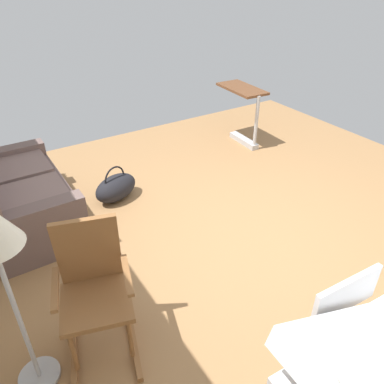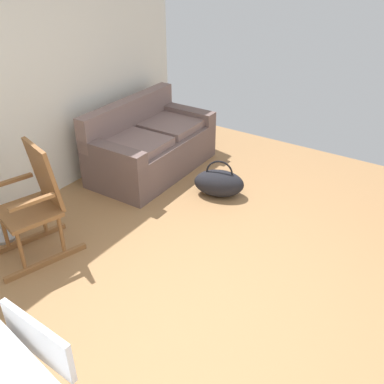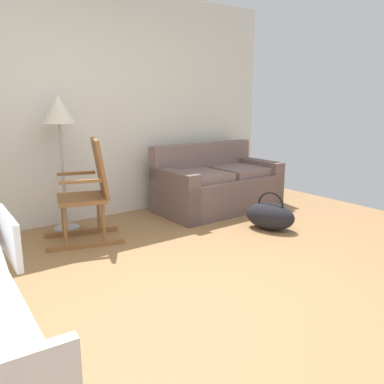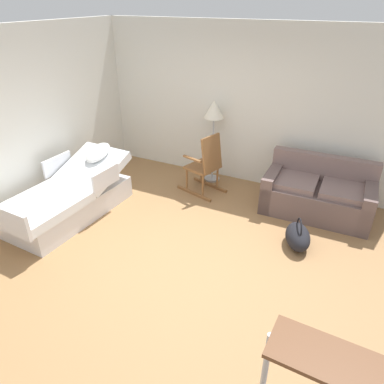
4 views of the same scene
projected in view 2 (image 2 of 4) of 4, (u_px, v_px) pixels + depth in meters
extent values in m
plane|color=#9E7247|center=(222.00, 302.00, 3.50)|extent=(6.42, 6.42, 0.00)
cube|color=silver|center=(38.00, 340.00, 2.38)|extent=(0.06, 0.56, 0.28)
cube|color=#68534F|center=(153.00, 154.00, 5.35)|extent=(1.61, 0.87, 0.45)
cube|color=#7F6660|center=(135.00, 145.00, 4.93)|extent=(0.68, 0.65, 0.10)
cube|color=#7F6660|center=(172.00, 125.00, 5.46)|extent=(0.68, 0.65, 0.10)
cube|color=#7F6660|center=(129.00, 115.00, 5.29)|extent=(1.60, 0.18, 0.40)
cube|color=#68534F|center=(114.00, 171.00, 4.79)|extent=(0.19, 0.85, 0.60)
cube|color=#68534F|center=(185.00, 129.00, 5.82)|extent=(0.19, 0.85, 0.60)
cube|color=brown|center=(28.00, 240.00, 4.17)|extent=(0.74, 0.25, 0.05)
cube|color=brown|center=(47.00, 262.00, 3.88)|extent=(0.74, 0.25, 0.05)
cylinder|color=brown|center=(21.00, 249.00, 3.68)|extent=(0.04, 0.04, 0.40)
cylinder|color=brown|center=(4.00, 229.00, 3.94)|extent=(0.04, 0.04, 0.40)
cylinder|color=brown|center=(61.00, 233.00, 3.89)|extent=(0.04, 0.04, 0.40)
cylinder|color=brown|center=(43.00, 214.00, 4.14)|extent=(0.04, 0.04, 0.40)
cube|color=brown|center=(28.00, 212.00, 3.81)|extent=(0.58, 0.59, 0.04)
cube|color=brown|center=(44.00, 175.00, 3.77)|extent=(0.24, 0.45, 0.60)
cube|color=brown|center=(32.00, 202.00, 3.54)|extent=(0.38, 0.15, 0.03)
cube|color=brown|center=(11.00, 181.00, 3.84)|extent=(0.38, 0.15, 0.03)
cylinder|color=#B2B5BA|center=(4.00, 235.00, 4.25)|extent=(0.28, 0.28, 0.03)
ellipsoid|color=black|center=(219.00, 183.00, 4.86)|extent=(0.50, 0.64, 0.30)
torus|color=black|center=(219.00, 173.00, 4.80)|extent=(0.12, 0.29, 0.30)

